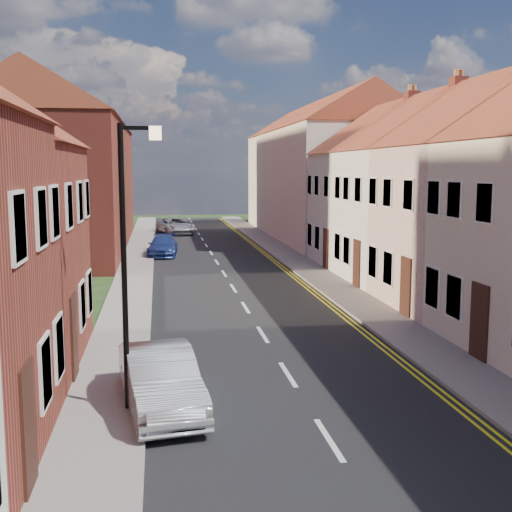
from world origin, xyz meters
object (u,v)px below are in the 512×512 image
lamppost (128,250)px  car_distant (175,226)px  car_mid (160,380)px  car_far (163,246)px

lamppost → car_distant: 38.37m
car_mid → car_distant: car_mid is taller
lamppost → car_mid: 2.93m
car_mid → car_far: 25.15m
car_mid → lamppost: bearing=179.9°
lamppost → car_distant: size_ratio=1.26×
car_far → car_distant: size_ratio=0.87×
lamppost → car_far: (0.85, 25.24, -2.94)m
car_distant → car_far: bearing=-108.1°
car_mid → car_distant: size_ratio=0.86×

